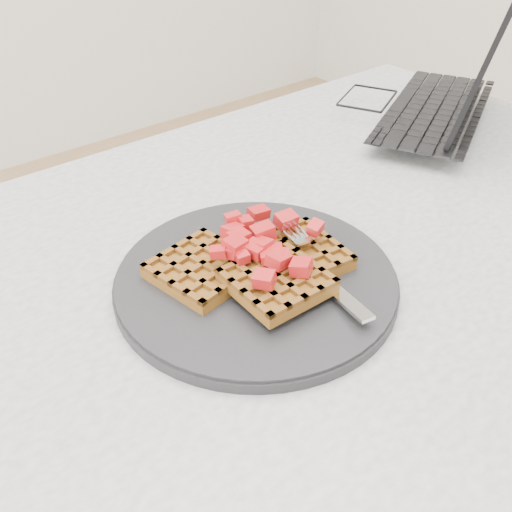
% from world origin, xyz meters
% --- Properties ---
extents(table, '(1.20, 0.80, 0.75)m').
position_xyz_m(table, '(0.00, 0.00, 0.64)').
color(table, beige).
rests_on(table, ground).
extents(plate, '(0.31, 0.31, 0.02)m').
position_xyz_m(plate, '(-0.11, -0.01, 0.76)').
color(plate, black).
rests_on(plate, table).
extents(waffles, '(0.20, 0.18, 0.03)m').
position_xyz_m(waffles, '(-0.11, -0.02, 0.78)').
color(waffles, brown).
rests_on(waffles, plate).
extents(strawberry_pile, '(0.15, 0.15, 0.02)m').
position_xyz_m(strawberry_pile, '(-0.11, -0.01, 0.80)').
color(strawberry_pile, '#9A0409').
rests_on(strawberry_pile, waffles).
extents(fork, '(0.06, 0.18, 0.02)m').
position_xyz_m(fork, '(-0.06, -0.05, 0.77)').
color(fork, silver).
rests_on(fork, plate).
extents(laptop, '(0.43, 0.39, 0.25)m').
position_xyz_m(laptop, '(0.39, 0.16, 0.79)').
color(laptop, black).
rests_on(laptop, table).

